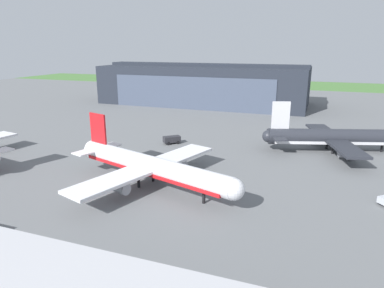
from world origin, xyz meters
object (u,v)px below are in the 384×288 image
Objects in this scene: maintenance_hangar at (204,85)px; airliner_far_left at (337,138)px; airliner_near_right at (151,166)px; fuel_bowser at (172,139)px.

maintenance_hangar reaches higher than airliner_far_left.
airliner_near_right is at bearing -132.79° from airliner_far_left.
airliner_near_right is (22.10, -99.49, -4.72)m from maintenance_hangar.
maintenance_hangar is at bearing 101.09° from fuel_bowser.
airliner_far_left is 43.32m from fuel_bowser.
airliner_near_right is 30.48m from fuel_bowser.
maintenance_hangar is 19.10× the size of fuel_bowser.
airliner_far_left is at bearing 47.21° from airliner_near_right.
maintenance_hangar is 102.02m from airliner_near_right.
maintenance_hangar is 2.43× the size of airliner_near_right.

